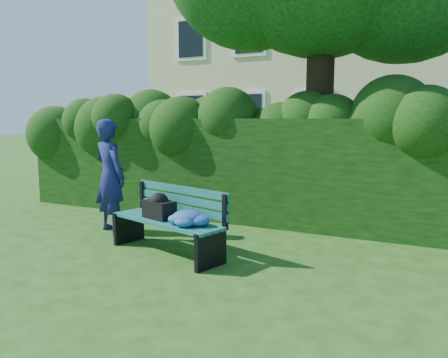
% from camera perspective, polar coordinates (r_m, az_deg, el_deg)
% --- Properties ---
extents(ground, '(80.00, 80.00, 0.00)m').
position_cam_1_polar(ground, '(5.89, -2.61, -9.93)').
color(ground, '#214A14').
rests_on(ground, ground).
extents(apartment_building, '(16.00, 8.08, 12.00)m').
position_cam_1_polar(apartment_building, '(19.54, 18.72, 19.94)').
color(apartment_building, beige).
rests_on(apartment_building, ground).
extents(hedge, '(10.00, 1.00, 1.80)m').
position_cam_1_polar(hedge, '(7.66, 5.28, 1.12)').
color(hedge, black).
rests_on(hedge, ground).
extents(park_bench, '(1.85, 1.03, 0.89)m').
position_cam_1_polar(park_bench, '(5.83, -6.80, -5.05)').
color(park_bench, '#11564F').
rests_on(park_bench, ground).
extents(man_reading, '(0.76, 0.62, 1.80)m').
position_cam_1_polar(man_reading, '(7.15, -14.65, 0.38)').
color(man_reading, navy).
rests_on(man_reading, ground).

